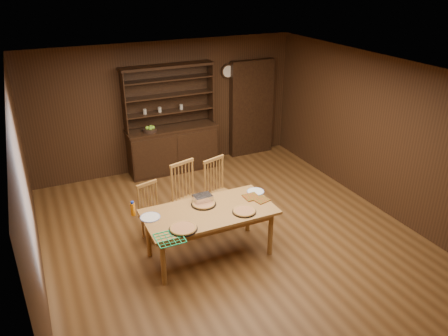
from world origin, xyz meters
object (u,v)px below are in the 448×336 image
chair_left (152,209)px  chair_right (218,188)px  china_hutch (172,143)px  dining_table (209,216)px  chair_center (187,194)px  juice_bottle (133,209)px

chair_left → chair_right: (1.14, 0.05, 0.10)m
china_hutch → chair_left: 2.48m
dining_table → chair_left: size_ratio=2.03×
dining_table → chair_left: chair_left is taller
chair_left → chair_center: chair_center is taller
chair_left → chair_center: 0.60m
dining_table → juice_bottle: juice_bottle is taller
dining_table → juice_bottle: bearing=161.6°
chair_right → chair_center: bearing=165.2°
china_hutch → chair_right: (0.04, -2.18, -0.02)m
chair_center → juice_bottle: chair_center is taller
dining_table → chair_right: (0.53, 0.88, -0.09)m
chair_center → dining_table: bearing=-104.5°
china_hutch → dining_table: china_hutch is taller
china_hutch → chair_left: china_hutch is taller
chair_center → juice_bottle: 1.13m
dining_table → chair_left: (-0.61, 0.84, -0.19)m
chair_center → chair_right: chair_center is taller
dining_table → chair_center: chair_center is taller
juice_bottle → chair_right: bearing=19.8°
china_hutch → juice_bottle: china_hutch is taller
chair_left → chair_center: size_ratio=0.80×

